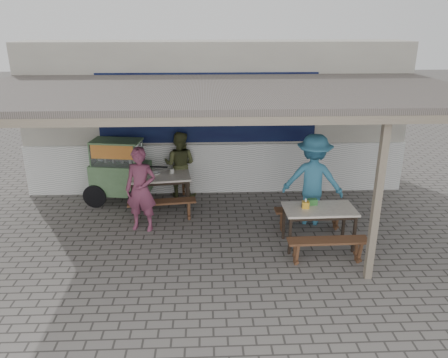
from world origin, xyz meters
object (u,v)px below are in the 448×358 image
bench_left_wall (160,183)px  vendor_cart (120,170)px  condiment_jar (172,171)px  table_left (160,179)px  bench_right_street (328,246)px  patron_wall_side (180,165)px  tissue_box (306,205)px  bench_right_wall (309,214)px  table_right (319,212)px  patron_right_table (313,180)px  donation_box (312,202)px  condiment_bowl (156,173)px  bench_left_street (162,206)px  patron_street_side (141,190)px

bench_left_wall → vendor_cart: 1.03m
condiment_jar → table_left: bearing=-146.4°
bench_right_street → patron_wall_side: size_ratio=0.89×
tissue_box → bench_right_wall: bearing=68.4°
table_right → bench_left_wall: bearing=139.8°
patron_wall_side → patron_right_table: bearing=164.6°
table_left → table_right: bearing=-38.5°
vendor_cart → tissue_box: size_ratio=15.59×
table_right → bench_right_wall: size_ratio=0.93×
patron_right_table → condiment_jar: size_ratio=18.55×
condiment_jar → donation_box: bearing=-34.7°
vendor_cart → condiment_jar: bearing=1.6°
bench_right_wall → condiment_bowl: 3.43m
table_left → bench_right_street: size_ratio=0.99×
bench_right_street → condiment_bowl: condiment_bowl is taller
bench_left_street → tissue_box: tissue_box is taller
table_left → patron_right_table: (3.15, -0.88, 0.27)m
bench_left_street → patron_street_side: size_ratio=0.84×
vendor_cart → patron_street_side: size_ratio=1.13×
donation_box → condiment_jar: donation_box is taller
patron_wall_side → table_right: bearing=150.5°
patron_right_table → bench_right_street: bearing=103.3°
bench_left_street → tissue_box: size_ratio=11.68×
bench_right_wall → condiment_bowl: condiment_bowl is taller
bench_right_wall → patron_street_side: (-3.31, 0.18, 0.51)m
table_right → condiment_bowl: size_ratio=6.71×
table_left → bench_right_wall: size_ratio=0.99×
patron_right_table → donation_box: bearing=92.8°
vendor_cart → tissue_box: (3.73, -2.16, 0.01)m
patron_right_table → patron_street_side: bearing=19.0°
bench_left_street → donation_box: donation_box is taller
patron_right_table → condiment_jar: (-2.90, 1.05, -0.14)m
vendor_cart → condiment_jar: size_ratio=18.80×
bench_right_street → patron_wall_side: (-2.67, 3.18, 0.45)m
table_right → patron_wall_side: bearing=135.2°
table_right → bench_right_wall: (-0.01, 0.64, -0.33)m
bench_left_wall → bench_right_street: bearing=-52.6°
patron_street_side → donation_box: size_ratio=10.14×
table_right → condiment_bowl: (-3.14, 1.97, 0.10)m
patron_street_side → bench_right_wall: bearing=8.1°
bench_left_street → patron_wall_side: 1.48m
bench_right_wall → patron_right_table: patron_right_table is taller
bench_right_wall → patron_street_side: patron_street_side is taller
bench_right_street → condiment_jar: condiment_jar is taller
table_right → patron_right_table: patron_right_table is taller
bench_right_street → bench_right_wall: size_ratio=1.00×
patron_wall_side → condiment_jar: patron_wall_side is taller
tissue_box → condiment_bowl: 3.48m
bench_right_street → bench_right_wall: 1.27m
table_left → bench_left_street: (0.09, -0.70, -0.34)m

